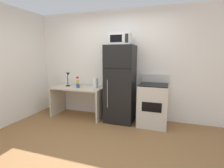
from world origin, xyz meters
TOP-DOWN VIEW (x-y plane):
  - ground_plane at (0.00, 0.00)m, footprint 12.00×12.00m
  - wall_back_white at (0.00, 1.70)m, footprint 5.00×0.10m
  - desk at (-0.96, 1.31)m, footprint 1.29×0.64m
  - desk_lamp at (-1.26, 1.33)m, footprint 0.14×0.12m
  - spray_bottle at (-1.02, 1.39)m, footprint 0.06×0.06m
  - coffee_mug at (-0.92, 1.23)m, footprint 0.08×0.08m
  - paper_towel_roll at (-0.50, 1.34)m, footprint 0.11×0.11m
  - refrigerator at (0.12, 1.34)m, footprint 0.64×0.61m
  - microwave at (0.12, 1.32)m, footprint 0.46×0.35m
  - oven_range at (0.87, 1.33)m, footprint 0.62×0.61m

SIDE VIEW (x-z plane):
  - ground_plane at x=0.00m, z-range 0.00..0.00m
  - oven_range at x=0.87m, z-range -0.08..1.02m
  - desk at x=-0.96m, z-range 0.16..0.91m
  - coffee_mug at x=-0.92m, z-range 0.75..0.84m
  - spray_bottle at x=-1.02m, z-range 0.72..0.97m
  - paper_towel_roll at x=-0.50m, z-range 0.75..0.99m
  - refrigerator at x=0.12m, z-range 0.00..1.75m
  - desk_lamp at x=-1.26m, z-range 0.81..1.17m
  - wall_back_white at x=0.00m, z-range 0.00..2.60m
  - microwave at x=0.12m, z-range 1.75..2.01m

